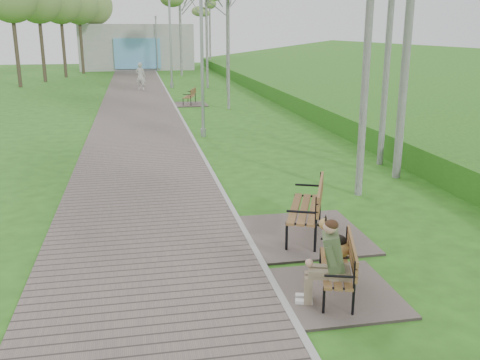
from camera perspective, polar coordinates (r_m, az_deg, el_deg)
The scene contains 12 objects.
walkway at distance 22.17m, azimuth -10.75°, elevation 6.32°, with size 3.50×67.00×0.04m, color #62554F.
kerb at distance 22.24m, azimuth -6.21°, elevation 6.55°, with size 0.10×67.00×0.05m, color #999993.
embankment at distance 24.87m, azimuth 23.04°, elevation 6.31°, with size 14.00×70.00×1.60m, color #3E9224.
building_north at distance 51.38m, azimuth -10.95°, elevation 13.77°, with size 10.00×5.20×4.00m.
bench_main at distance 7.53m, azimuth 10.00°, elevation -9.44°, with size 1.59×1.77×1.39m.
bench_second at distance 9.61m, azimuth 6.90°, elevation -4.61°, with size 2.01×2.23×1.23m.
bench_third at distance 26.46m, azimuth -5.41°, elevation 8.38°, with size 1.60×1.78×0.98m.
lamp_post_second at distance 18.16m, azimuth -4.05°, elevation 11.70°, with size 0.19×0.19×4.88m.
lamp_post_third at distance 34.15m, azimuth -7.41°, elevation 14.12°, with size 0.22×0.22×5.65m.
lamp_post_far at distance 48.63m, azimuth -8.87°, elevation 13.99°, with size 0.18×0.18×4.67m.
pedestrian_near at distance 33.28m, azimuth -10.55°, elevation 10.82°, with size 0.60×0.39×1.65m, color silver.
birch_distant_b at distance 52.26m, azimuth -3.27°, elevation 18.48°, with size 2.22×2.22×7.69m.
Camera 1 is at (-1.81, -0.38, 3.56)m, focal length 40.00 mm.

